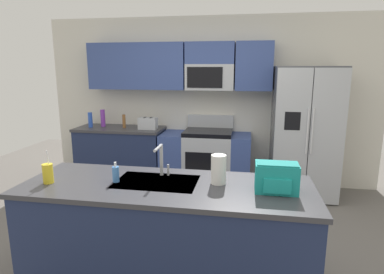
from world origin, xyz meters
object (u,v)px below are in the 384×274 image
(refrigerator, at_px, (305,133))
(paper_towel_roll, at_px, (219,169))
(toaster, at_px, (148,123))
(backpack, at_px, (277,177))
(bottle_blue, at_px, (90,120))
(range_oven, at_px, (206,159))
(bottle_purple, at_px, (103,118))
(sink_faucet, at_px, (161,158))
(pepper_mill, at_px, (124,121))
(drink_cup_yellow, at_px, (48,173))
(soap_dispenser, at_px, (116,174))

(refrigerator, distance_m, paper_towel_roll, 2.42)
(toaster, bearing_deg, backpack, -52.97)
(toaster, distance_m, backpack, 2.90)
(toaster, height_order, bottle_blue, bottle_blue)
(bottle_blue, bearing_deg, backpack, -40.61)
(range_oven, distance_m, backpack, 2.58)
(range_oven, xyz_separation_m, refrigerator, (1.42, -0.07, 0.48))
(bottle_purple, distance_m, paper_towel_roll, 3.12)
(sink_faucet, bearing_deg, pepper_mill, 118.89)
(range_oven, bearing_deg, drink_cup_yellow, -111.39)
(backpack, bearing_deg, refrigerator, 76.05)
(pepper_mill, xyz_separation_m, bottle_purple, (-0.38, 0.06, 0.03))
(bottle_purple, bearing_deg, range_oven, -1.94)
(bottle_blue, relative_size, sink_faucet, 0.84)
(bottle_purple, height_order, sink_faucet, sink_faucet)
(backpack, bearing_deg, paper_towel_roll, 166.97)
(paper_towel_roll, bearing_deg, range_oven, 100.03)
(range_oven, relative_size, toaster, 4.86)
(bottle_purple, relative_size, paper_towel_roll, 1.13)
(pepper_mill, relative_size, bottle_blue, 0.88)
(soap_dispenser, bearing_deg, range_oven, 79.48)
(toaster, bearing_deg, paper_towel_roll, -59.62)
(soap_dispenser, bearing_deg, paper_towel_roll, 7.53)
(bottle_blue, bearing_deg, pepper_mill, 5.73)
(toaster, xyz_separation_m, soap_dispenser, (0.45, -2.32, -0.02))
(toaster, xyz_separation_m, bottle_blue, (-0.95, -0.00, 0.03))
(refrigerator, distance_m, backpack, 2.37)
(bottle_purple, bearing_deg, refrigerator, -2.38)
(drink_cup_yellow, bearing_deg, bottle_purple, 105.49)
(sink_faucet, xyz_separation_m, drink_cup_yellow, (-0.87, -0.33, -0.09))
(range_oven, height_order, backpack, backpack)
(bottle_purple, bearing_deg, soap_dispenser, -62.92)
(drink_cup_yellow, xyz_separation_m, soap_dispenser, (0.54, 0.12, -0.01))
(pepper_mill, height_order, sink_faucet, sink_faucet)
(toaster, relative_size, bottle_blue, 1.18)
(bottle_purple, distance_m, soap_dispenser, 2.73)
(bottle_purple, relative_size, backpack, 0.85)
(refrigerator, height_order, bottle_purple, refrigerator)
(drink_cup_yellow, xyz_separation_m, paper_towel_roll, (1.38, 0.23, 0.04))
(drink_cup_yellow, bearing_deg, sink_faucet, 20.51)
(pepper_mill, height_order, paper_towel_roll, paper_towel_roll)
(toaster, distance_m, pepper_mill, 0.41)
(range_oven, height_order, drink_cup_yellow, drink_cup_yellow)
(pepper_mill, height_order, backpack, backpack)
(refrigerator, bearing_deg, pepper_mill, 178.54)
(pepper_mill, bearing_deg, range_oven, 0.11)
(toaster, height_order, soap_dispenser, toaster)
(drink_cup_yellow, relative_size, paper_towel_roll, 1.17)
(bottle_purple, bearing_deg, paper_towel_roll, -48.06)
(range_oven, bearing_deg, pepper_mill, -179.89)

